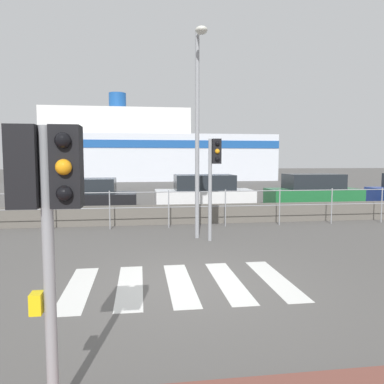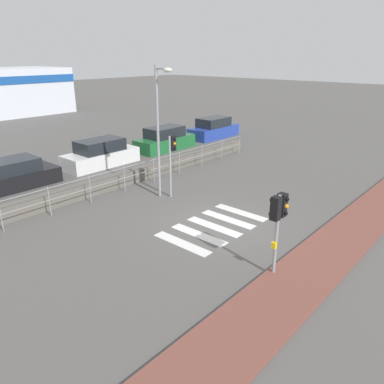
{
  "view_description": "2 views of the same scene",
  "coord_description": "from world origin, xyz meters",
  "px_view_note": "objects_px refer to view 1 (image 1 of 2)",
  "views": [
    {
      "loc": [
        -0.93,
        -6.61,
        2.27
      ],
      "look_at": [
        0.28,
        2.0,
        1.5
      ],
      "focal_mm": 35.0,
      "sensor_mm": 36.0,
      "label": 1
    },
    {
      "loc": [
        -10.47,
        -7.89,
        6.17
      ],
      "look_at": [
        -0.36,
        1.0,
        1.2
      ],
      "focal_mm": 35.0,
      "sensor_mm": 36.0,
      "label": 2
    }
  ],
  "objects_px": {
    "parked_car_black": "(83,197)",
    "parked_car_green": "(313,193)",
    "traffic_light_far": "(214,166)",
    "ferry_boat": "(142,151)",
    "streetlamp": "(198,111)",
    "parked_car_white": "(204,194)",
    "traffic_light_near": "(46,194)"
  },
  "relations": [
    {
      "from": "traffic_light_near",
      "to": "parked_car_green",
      "type": "height_order",
      "value": "traffic_light_near"
    },
    {
      "from": "traffic_light_near",
      "to": "ferry_boat",
      "type": "xyz_separation_m",
      "value": [
        1.06,
        37.96,
        1.18
      ]
    },
    {
      "from": "streetlamp",
      "to": "traffic_light_far",
      "type": "bearing_deg",
      "value": -32.75
    },
    {
      "from": "traffic_light_far",
      "to": "parked_car_white",
      "type": "bearing_deg",
      "value": 82.46
    },
    {
      "from": "traffic_light_far",
      "to": "streetlamp",
      "type": "height_order",
      "value": "streetlamp"
    },
    {
      "from": "ferry_boat",
      "to": "parked_car_black",
      "type": "relative_size",
      "value": 5.82
    },
    {
      "from": "streetlamp",
      "to": "ferry_boat",
      "type": "bearing_deg",
      "value": 92.47
    },
    {
      "from": "parked_car_black",
      "to": "parked_car_white",
      "type": "xyz_separation_m",
      "value": [
        5.37,
        0.0,
        0.06
      ]
    },
    {
      "from": "parked_car_white",
      "to": "parked_car_green",
      "type": "bearing_deg",
      "value": -0.0
    },
    {
      "from": "streetlamp",
      "to": "parked_car_black",
      "type": "height_order",
      "value": "streetlamp"
    },
    {
      "from": "ferry_boat",
      "to": "parked_car_black",
      "type": "distance_m",
      "value": 24.7
    },
    {
      "from": "ferry_boat",
      "to": "parked_car_white",
      "type": "bearing_deg",
      "value": -83.87
    },
    {
      "from": "traffic_light_far",
      "to": "parked_car_white",
      "type": "distance_m",
      "value": 6.89
    },
    {
      "from": "parked_car_white",
      "to": "parked_car_green",
      "type": "xyz_separation_m",
      "value": [
        5.27,
        -0.0,
        0.0
      ]
    },
    {
      "from": "parked_car_white",
      "to": "traffic_light_near",
      "type": "bearing_deg",
      "value": -105.18
    },
    {
      "from": "traffic_light_near",
      "to": "ferry_boat",
      "type": "relative_size",
      "value": 0.1
    },
    {
      "from": "traffic_light_near",
      "to": "parked_car_white",
      "type": "relative_size",
      "value": 0.57
    },
    {
      "from": "traffic_light_near",
      "to": "parked_car_black",
      "type": "distance_m",
      "value": 13.72
    },
    {
      "from": "ferry_boat",
      "to": "parked_car_black",
      "type": "xyz_separation_m",
      "value": [
        -2.75,
        -24.41,
        -2.56
      ]
    },
    {
      "from": "parked_car_black",
      "to": "parked_car_green",
      "type": "relative_size",
      "value": 1.06
    },
    {
      "from": "ferry_boat",
      "to": "parked_car_black",
      "type": "height_order",
      "value": "ferry_boat"
    },
    {
      "from": "traffic_light_far",
      "to": "traffic_light_near",
      "type": "bearing_deg",
      "value": -112.14
    },
    {
      "from": "parked_car_black",
      "to": "parked_car_green",
      "type": "xyz_separation_m",
      "value": [
        10.63,
        0.0,
        0.06
      ]
    },
    {
      "from": "traffic_light_far",
      "to": "parked_car_black",
      "type": "bearing_deg",
      "value": 123.81
    },
    {
      "from": "traffic_light_far",
      "to": "parked_car_white",
      "type": "height_order",
      "value": "traffic_light_far"
    },
    {
      "from": "streetlamp",
      "to": "ferry_boat",
      "type": "height_order",
      "value": "ferry_boat"
    },
    {
      "from": "streetlamp",
      "to": "ferry_boat",
      "type": "distance_m",
      "value": 30.88
    },
    {
      "from": "streetlamp",
      "to": "parked_car_black",
      "type": "bearing_deg",
      "value": 122.37
    },
    {
      "from": "streetlamp",
      "to": "parked_car_green",
      "type": "bearing_deg",
      "value": 44.45
    },
    {
      "from": "parked_car_black",
      "to": "parked_car_green",
      "type": "height_order",
      "value": "parked_car_green"
    },
    {
      "from": "traffic_light_far",
      "to": "ferry_boat",
      "type": "bearing_deg",
      "value": 93.19
    },
    {
      "from": "traffic_light_near",
      "to": "parked_car_green",
      "type": "bearing_deg",
      "value": 56.57
    }
  ]
}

